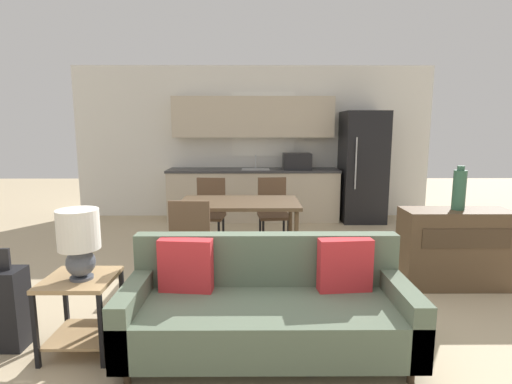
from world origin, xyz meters
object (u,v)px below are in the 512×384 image
at_px(dining_table, 239,207).
at_px(couch, 267,307).
at_px(dining_chair_near_left, 192,241).
at_px(table_lamp, 79,239).
at_px(dining_chair_far_left, 210,210).
at_px(credenza, 455,248).
at_px(dining_chair_far_right, 273,209).
at_px(refrigerator, 362,167).
at_px(side_table, 81,301).
at_px(vase, 459,189).
at_px(suitcase, 0,308).

bearing_deg(dining_table, couch, -81.90).
xyz_separation_m(dining_table, couch, (0.27, -1.87, -0.37)).
xyz_separation_m(couch, dining_chair_near_left, (-0.72, 1.13, 0.18)).
height_order(table_lamp, dining_chair_far_left, table_lamp).
relative_size(table_lamp, credenza, 0.47).
xyz_separation_m(dining_table, table_lamp, (-1.06, -1.91, 0.16)).
distance_m(couch, dining_chair_far_right, 2.69).
bearing_deg(couch, dining_table, 98.10).
bearing_deg(credenza, dining_chair_near_left, -178.87).
distance_m(refrigerator, table_lamp, 5.20).
relative_size(side_table, table_lamp, 1.12).
bearing_deg(dining_chair_near_left, dining_table, -119.01).
xyz_separation_m(credenza, dining_chair_far_left, (-2.67, 1.47, 0.10)).
distance_m(side_table, vase, 3.58).
bearing_deg(table_lamp, dining_chair_far_right, 61.17).
distance_m(dining_chair_near_left, dining_chair_far_right, 1.79).
bearing_deg(dining_chair_far_right, dining_table, -124.60).
height_order(dining_chair_near_left, dining_chair_far_left, same).
distance_m(table_lamp, dining_chair_near_left, 1.36).
height_order(table_lamp, credenza, table_lamp).
distance_m(dining_table, table_lamp, 2.19).
bearing_deg(dining_table, dining_chair_far_right, 61.56).
xyz_separation_m(dining_chair_near_left, dining_chair_far_right, (0.89, 1.56, 0.00)).
relative_size(refrigerator, table_lamp, 3.76).
height_order(refrigerator, dining_chair_near_left, refrigerator).
height_order(credenza, dining_chair_far_left, dining_chair_far_left).
relative_size(vase, suitcase, 0.58).
relative_size(refrigerator, dining_chair_far_right, 2.03).
height_order(dining_table, dining_chair_near_left, dining_chair_near_left).
bearing_deg(refrigerator, couch, -113.42).
distance_m(vase, dining_chair_near_left, 2.73).
xyz_separation_m(side_table, dining_chair_far_left, (0.65, 2.66, 0.12)).
relative_size(side_table, vase, 1.27).
xyz_separation_m(dining_chair_far_right, suitcase, (-2.15, -2.64, -0.19)).
bearing_deg(dining_chair_far_left, credenza, -23.11).
bearing_deg(suitcase, refrigerator, 47.38).
xyz_separation_m(dining_chair_near_left, suitcase, (-1.26, -1.09, -0.19)).
bearing_deg(table_lamp, credenza, 20.29).
height_order(refrigerator, couch, refrigerator).
bearing_deg(credenza, dining_table, 162.72).
bearing_deg(suitcase, dining_chair_far_left, 64.03).
height_order(dining_chair_far_left, dining_chair_far_right, same).
distance_m(refrigerator, dining_chair_far_left, 2.93).
distance_m(couch, table_lamp, 1.43).
xyz_separation_m(table_lamp, credenza, (3.28, 1.21, -0.45)).
bearing_deg(dining_table, side_table, -120.03).
bearing_deg(dining_table, dining_chair_near_left, -121.09).
relative_size(credenza, dining_chair_far_left, 1.16).
bearing_deg(side_table, dining_chair_near_left, 60.69).
xyz_separation_m(vase, dining_chair_near_left, (-2.68, -0.06, -0.51)).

